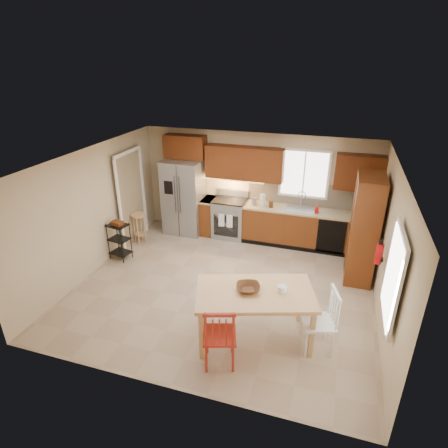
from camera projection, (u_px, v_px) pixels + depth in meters
name	position (u px, v px, depth m)	size (l,w,h in m)	color
floor	(224.00, 287.00, 7.21)	(5.50, 5.50, 0.00)	tan
ceiling	(224.00, 160.00, 6.17)	(5.50, 5.00, 0.02)	silver
wall_back	(256.00, 186.00, 8.86)	(5.50, 0.02, 2.50)	#CCB793
wall_front	(163.00, 313.00, 4.52)	(5.50, 0.02, 2.50)	#CCB793
wall_left	(93.00, 211.00, 7.44)	(0.02, 5.00, 2.50)	#CCB793
wall_right	(389.00, 251.00, 5.94)	(0.02, 5.00, 2.50)	#CCB793
refrigerator	(184.00, 197.00, 9.14)	(0.92, 0.75, 1.82)	gray
range_stove	(230.00, 218.00, 9.07)	(0.76, 0.63, 0.92)	gray
base_cabinet_narrow	(209.00, 216.00, 9.23)	(0.30, 0.60, 0.90)	#662E12
base_cabinet_run	(307.00, 228.00, 8.58)	(2.92, 0.60, 0.90)	#662E12
dishwasher	(331.00, 237.00, 8.18)	(0.60, 0.02, 0.78)	black
backsplash	(311.00, 195.00, 8.53)	(2.92, 0.03, 0.55)	beige
upper_over_fridge	(185.00, 147.00, 8.82)	(1.00, 0.35, 0.55)	#5A270F
upper_left_block	(244.00, 163.00, 8.54)	(1.80, 0.35, 0.75)	#5A270F
upper_right_block	(359.00, 173.00, 7.85)	(1.00, 0.35, 0.75)	#5A270F
window_back	(304.00, 174.00, 8.38)	(1.12, 0.04, 1.12)	white
sink	(300.00, 211.00, 8.46)	(0.62, 0.46, 0.16)	gray
undercab_glow	(231.00, 179.00, 8.76)	(1.60, 0.30, 0.01)	#FFBF66
soap_bottle	(317.00, 209.00, 8.21)	(0.09, 0.09, 0.19)	#AA0B0E
paper_towel	(263.00, 200.00, 8.58)	(0.12, 0.12, 0.28)	white
canister_steel	(254.00, 201.00, 8.65)	(0.11, 0.11, 0.18)	gray
canister_wood	(271.00, 204.00, 8.52)	(0.10, 0.10, 0.14)	#512D15
pantry	(364.00, 229.00, 7.15)	(0.50, 0.95, 2.10)	#662E12
fire_extinguisher	(379.00, 254.00, 6.17)	(0.12, 0.12, 0.36)	#AA0B0E
window_right	(394.00, 277.00, 4.88)	(0.04, 1.02, 1.32)	white
doorway	(131.00, 199.00, 8.63)	(0.04, 0.95, 2.10)	#8C7A59
dining_table	(254.00, 316.00, 5.76)	(1.76, 0.99, 0.86)	tan
chair_red	(220.00, 334.00, 5.26)	(0.48, 0.48, 1.03)	#AC271A
chair_white	(318.00, 321.00, 5.51)	(0.48, 0.48, 1.03)	white
table_bowl	(248.00, 291.00, 5.61)	(0.36, 0.36, 0.09)	#512D15
table_jar	(282.00, 290.00, 5.56)	(0.14, 0.14, 0.17)	white
bar_stool	(139.00, 228.00, 8.83)	(0.34, 0.34, 0.70)	tan
utility_cart	(119.00, 241.00, 8.07)	(0.42, 0.33, 0.84)	black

